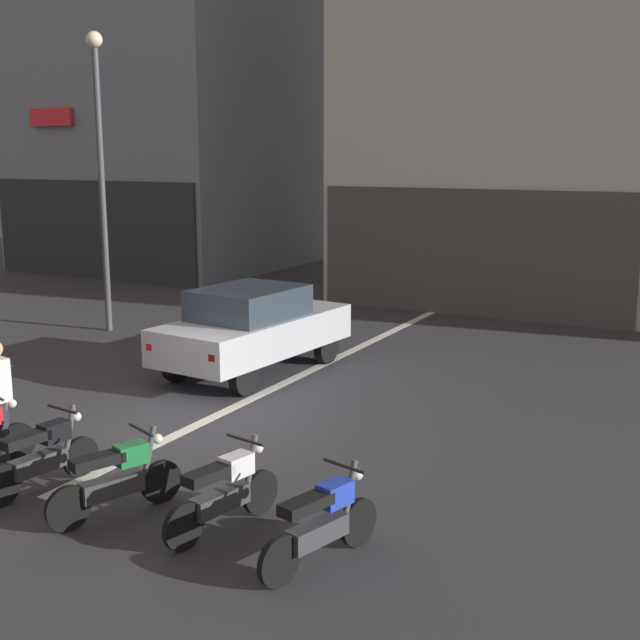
% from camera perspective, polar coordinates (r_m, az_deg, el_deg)
% --- Properties ---
extents(ground_plane, '(120.00, 120.00, 0.00)m').
position_cam_1_polar(ground_plane, '(12.65, -8.81, -7.36)').
color(ground_plane, '#333338').
extents(lane_centre_line, '(0.20, 18.00, 0.01)m').
position_cam_1_polar(lane_centre_line, '(17.61, 2.95, -1.80)').
color(lane_centre_line, silver).
rests_on(lane_centre_line, ground).
extents(building_corner_left, '(8.65, 9.08, 14.88)m').
position_cam_1_polar(building_corner_left, '(31.26, -10.29, 17.56)').
color(building_corner_left, gray).
rests_on(building_corner_left, ground).
extents(car_silver_crossing_near, '(2.12, 4.24, 1.64)m').
position_cam_1_polar(car_silver_crossing_near, '(15.33, -4.70, -0.47)').
color(car_silver_crossing_near, black).
rests_on(car_silver_crossing_near, ground).
extents(street_lamp, '(0.36, 0.36, 6.68)m').
position_cam_1_polar(street_lamp, '(19.34, -15.09, 11.19)').
color(street_lamp, '#47474C').
rests_on(street_lamp, ground).
extents(motorcycle_black_row_left_mid, '(0.55, 1.67, 0.98)m').
position_cam_1_polar(motorcycle_black_row_left_mid, '(10.67, -18.80, -8.90)').
color(motorcycle_black_row_left_mid, black).
rests_on(motorcycle_black_row_left_mid, ground).
extents(motorcycle_green_row_centre, '(0.73, 1.58, 0.98)m').
position_cam_1_polar(motorcycle_green_row_centre, '(9.72, -13.99, -10.64)').
color(motorcycle_green_row_centre, black).
rests_on(motorcycle_green_row_centre, ground).
extents(motorcycle_white_row_right_mid, '(0.55, 1.65, 0.98)m').
position_cam_1_polar(motorcycle_white_row_right_mid, '(9.16, -6.70, -11.78)').
color(motorcycle_white_row_right_mid, black).
rests_on(motorcycle_white_row_right_mid, ground).
extents(motorcycle_blue_row_rightmost, '(0.62, 1.63, 0.98)m').
position_cam_1_polar(motorcycle_blue_row_rightmost, '(8.41, 0.13, -13.91)').
color(motorcycle_blue_row_rightmost, black).
rests_on(motorcycle_blue_row_rightmost, ground).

